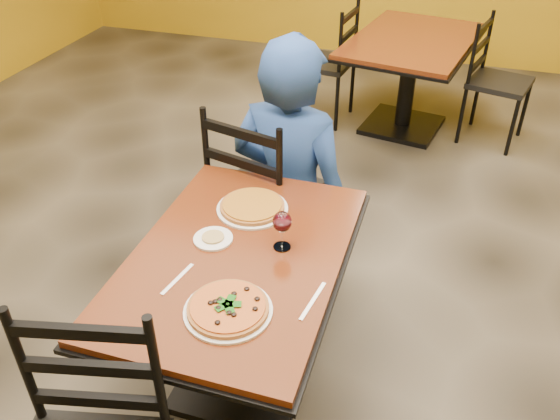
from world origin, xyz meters
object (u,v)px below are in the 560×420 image
(diner, at_px, (291,164))
(wine_glass, at_px, (282,229))
(table_main, at_px, (239,291))
(table_second, at_px, (410,62))
(plate_far, at_px, (252,209))
(chair_second_left, at_px, (324,63))
(chair_second_right, at_px, (500,83))
(plate_main, at_px, (228,311))
(chair_main_far, at_px, (266,192))
(pizza_main, at_px, (228,307))
(side_plate, at_px, (213,239))
(pizza_far, at_px, (252,206))

(diner, xyz_separation_m, wine_glass, (0.19, -0.75, 0.16))
(table_main, relative_size, wine_glass, 6.83)
(table_second, relative_size, plate_far, 4.61)
(diner, distance_m, wine_glass, 0.78)
(table_second, height_order, chair_second_left, chair_second_left)
(diner, bearing_deg, chair_second_left, -73.11)
(chair_second_right, xyz_separation_m, plate_main, (-0.95, -3.14, 0.28))
(chair_main_far, xyz_separation_m, pizza_main, (0.23, -1.10, 0.25))
(diner, height_order, wine_glass, diner)
(chair_second_right, xyz_separation_m, diner, (-1.06, -1.99, 0.21))
(chair_second_left, distance_m, diner, 2.03)
(chair_second_right, height_order, side_plate, chair_second_right)
(chair_second_left, height_order, plate_main, chair_second_left)
(table_main, xyz_separation_m, side_plate, (-0.13, 0.06, 0.20))
(wine_glass, bearing_deg, pizza_main, -100.01)
(chair_main_far, height_order, side_plate, chair_main_far)
(diner, height_order, pizza_far, diner)
(pizza_main, height_order, wine_glass, wine_glass)
(diner, height_order, pizza_main, diner)
(chair_second_left, height_order, diner, diner)
(table_main, relative_size, chair_second_left, 1.29)
(plate_main, height_order, side_plate, same)
(diner, bearing_deg, chair_main_far, 28.37)
(diner, relative_size, side_plate, 8.53)
(table_second, distance_m, plate_far, 2.57)
(plate_far, relative_size, pizza_far, 1.11)
(chair_main_far, distance_m, chair_second_right, 2.36)
(diner, bearing_deg, table_second, -92.62)
(table_main, bearing_deg, chair_second_right, 69.98)
(pizza_far, bearing_deg, chair_second_left, 96.60)
(plate_far, bearing_deg, wine_glass, -46.50)
(table_second, bearing_deg, chair_second_right, -0.00)
(chair_main_far, bearing_deg, table_second, -89.46)
(table_second, xyz_separation_m, chair_second_right, (0.69, -0.00, -0.09))
(plate_main, distance_m, pizza_main, 0.02)
(pizza_far, height_order, side_plate, pizza_far)
(table_second, relative_size, plate_main, 4.61)
(pizza_far, relative_size, side_plate, 1.75)
(chair_second_right, bearing_deg, pizza_far, 171.32)
(chair_second_right, bearing_deg, diner, 166.34)
(wine_glass, bearing_deg, pizza_far, 133.50)
(pizza_far, distance_m, side_plate, 0.26)
(plate_main, xyz_separation_m, wine_glass, (0.07, 0.40, 0.08))
(chair_second_right, bearing_deg, pizza_main, 177.61)
(plate_main, bearing_deg, pizza_main, 0.00)
(pizza_far, xyz_separation_m, side_plate, (-0.08, -0.25, -0.02))
(table_second, relative_size, chair_second_right, 1.52)
(chair_second_right, xyz_separation_m, wine_glass, (-0.88, -2.74, 0.37))
(pizza_main, bearing_deg, plate_main, 0.00)
(table_main, xyz_separation_m, pizza_far, (-0.05, 0.30, 0.21))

